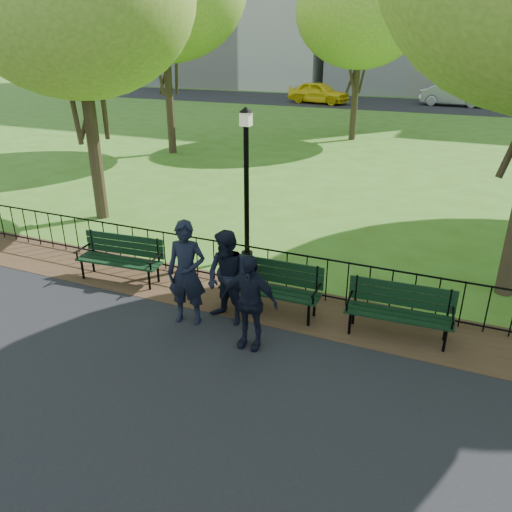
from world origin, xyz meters
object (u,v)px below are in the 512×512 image
at_px(tree_far_c, 361,11).
at_px(person_left, 187,273).
at_px(park_bench_right_a, 400,305).
at_px(taxi, 319,92).
at_px(sedan_silver, 454,95).
at_px(park_bench_main, 256,279).
at_px(person_right, 249,302).
at_px(park_bench_left_a, 121,253).
at_px(lamppost, 246,180).
at_px(person_mid, 228,278).

xyz_separation_m(tree_far_c, person_left, (1.47, -18.59, -4.89)).
xyz_separation_m(park_bench_right_a, taxi, (-10.95, 31.68, 0.26)).
bearing_deg(park_bench_right_a, sedan_silver, 88.70).
bearing_deg(park_bench_right_a, park_bench_main, -179.94).
relative_size(person_right, sedan_silver, 0.33).
height_order(tree_far_c, person_right, tree_far_c).
distance_m(park_bench_right_a, person_right, 2.54).
height_order(park_bench_right_a, person_right, person_right).
height_order(park_bench_left_a, person_left, person_left).
bearing_deg(person_right, tree_far_c, 96.26).
relative_size(park_bench_main, lamppost, 0.57).
height_order(park_bench_main, person_left, person_left).
xyz_separation_m(park_bench_main, taxi, (-8.41, 31.82, 0.20)).
distance_m(person_right, sedan_silver, 35.42).
xyz_separation_m(park_bench_right_a, person_mid, (-2.82, -0.75, 0.29)).
bearing_deg(person_mid, park_bench_right_a, 31.83).
bearing_deg(park_bench_left_a, tree_far_c, 82.87).
bearing_deg(person_mid, person_left, -140.86).
distance_m(lamppost, tree_far_c, 16.17).
bearing_deg(tree_far_c, park_bench_main, -82.28).
height_order(park_bench_left_a, sedan_silver, sedan_silver).
bearing_deg(person_right, person_mid, 138.10).
bearing_deg(person_left, sedan_silver, 73.86).
bearing_deg(park_bench_left_a, lamppost, 41.47).
bearing_deg(taxi, person_left, -156.38).
bearing_deg(person_right, park_bench_right_a, 28.58).
xyz_separation_m(lamppost, sedan_silver, (2.55, 32.16, -1.02)).
xyz_separation_m(park_bench_left_a, tree_far_c, (0.67, 17.64, 5.25)).
distance_m(park_bench_left_a, tree_far_c, 18.42).
relative_size(lamppost, sedan_silver, 0.69).
distance_m(park_bench_main, person_mid, 0.71).
distance_m(park_bench_main, person_left, 1.31).
xyz_separation_m(park_bench_main, tree_far_c, (-2.40, 17.72, 5.21)).
distance_m(park_bench_left_a, person_left, 2.37).
distance_m(person_mid, person_right, 0.85).
distance_m(park_bench_right_a, taxi, 33.52).
bearing_deg(taxi, sedan_silver, -65.30).
bearing_deg(lamppost, park_bench_left_a, -133.58).
bearing_deg(lamppost, sedan_silver, 85.47).
relative_size(park_bench_left_a, person_right, 1.15).
bearing_deg(person_left, lamppost, 81.74).
xyz_separation_m(park_bench_left_a, park_bench_right_a, (5.61, 0.07, -0.02)).
relative_size(park_bench_right_a, person_mid, 1.05).
xyz_separation_m(person_mid, person_right, (0.65, -0.54, -0.04)).
bearing_deg(tree_far_c, sedan_silver, 77.04).
bearing_deg(person_right, sedan_silver, 86.23).
height_order(park_bench_left_a, person_mid, person_mid).
xyz_separation_m(tree_far_c, taxi, (-6.01, 14.10, -5.01)).
relative_size(tree_far_c, person_left, 4.49).
xyz_separation_m(person_left, person_right, (1.30, -0.28, -0.13)).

